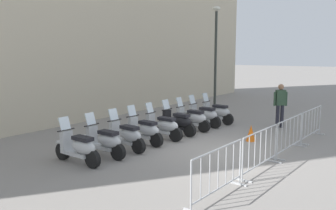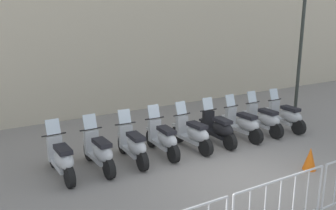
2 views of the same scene
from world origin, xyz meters
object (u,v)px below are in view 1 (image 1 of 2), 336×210
motorcycle_0 (79,148)px  officer_near_row_end (280,103)px  barrier_segment_0 (218,173)px  barrier_segment_2 (290,136)px  motorcycle_1 (104,142)px  motorcycle_7 (204,115)px  motorcycle_4 (163,126)px  barrier_segment_3 (311,124)px  street_lamp (216,49)px  traffic_cone (251,133)px  motorcycle_6 (192,119)px  motorcycle_5 (178,122)px  motorcycle_8 (217,113)px  barrier_segment_1 (260,151)px  motorcycle_3 (144,131)px  motorcycle_2 (126,136)px

motorcycle_0 → officer_near_row_end: 8.28m
barrier_segment_0 → barrier_segment_2: size_ratio=1.00×
motorcycle_1 → motorcycle_7: same height
motorcycle_1 → barrier_segment_2: bearing=-59.4°
motorcycle_4 → barrier_segment_3: size_ratio=0.86×
street_lamp → traffic_cone: size_ratio=9.14×
motorcycle_0 → motorcycle_6: bearing=-12.7°
motorcycle_6 → officer_near_row_end: officer_near_row_end is taller
motorcycle_5 → barrier_segment_0: 5.72m
motorcycle_8 → barrier_segment_3: (-1.14, -3.80, 0.07)m
officer_near_row_end → traffic_cone: size_ratio=3.15×
motorcycle_0 → barrier_segment_0: motorcycle_0 is taller
barrier_segment_1 → street_lamp: bearing=26.7°
motorcycle_3 → motorcycle_8: bearing=-13.6°
motorcycle_5 → officer_near_row_end: officer_near_row_end is taller
motorcycle_6 → officer_near_row_end: bearing=-55.4°
motorcycle_2 → barrier_segment_2: 4.94m
motorcycle_6 → barrier_segment_1: bearing=-137.0°
motorcycle_2 → barrier_segment_1: size_ratio=0.85×
motorcycle_5 → traffic_cone: 2.62m
motorcycle_3 → officer_near_row_end: 5.83m
motorcycle_3 → street_lamp: (6.41, -0.23, 2.64)m
motorcycle_5 → barrier_segment_2: size_ratio=0.85×
barrier_segment_1 → street_lamp: (7.42, 3.74, 2.57)m
motorcycle_3 → motorcycle_0: bearing=168.1°
barrier_segment_1 → officer_near_row_end: (5.61, 0.42, 0.46)m
barrier_segment_2 → officer_near_row_end: officer_near_row_end is taller
motorcycle_0 → barrier_segment_1: motorcycle_0 is taller
motorcycle_0 → motorcycle_6: size_ratio=1.00×
motorcycle_6 → barrier_segment_0: (-5.67, -2.91, 0.07)m
motorcycle_4 → motorcycle_0: bearing=167.0°
motorcycle_7 → motorcycle_8: 0.88m
traffic_cone → motorcycle_3: bearing=122.8°
barrier_segment_2 → motorcycle_6: bearing=68.2°
barrier_segment_3 → officer_near_row_end: size_ratio=1.15×
motorcycle_6 → barrier_segment_0: 6.37m
motorcycle_0 → barrier_segment_0: size_ratio=0.86×
motorcycle_0 → motorcycle_3: 2.64m
barrier_segment_0 → traffic_cone: bearing=5.7°
motorcycle_2 → barrier_segment_3: size_ratio=0.85×
motorcycle_7 → traffic_cone: motorcycle_7 is taller
barrier_segment_3 → traffic_cone: barrier_segment_3 is taller
motorcycle_6 → officer_near_row_end: 3.59m
motorcycle_1 → motorcycle_4: size_ratio=1.00×
motorcycle_2 → traffic_cone: (2.83, -3.17, -0.18)m
motorcycle_3 → motorcycle_4: bearing=-16.1°
motorcycle_6 → motorcycle_7: size_ratio=1.01×
motorcycle_3 → traffic_cone: 3.61m
motorcycle_3 → motorcycle_5: bearing=-14.0°
motorcycle_0 → motorcycle_7: (6.03, -1.32, 0.00)m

